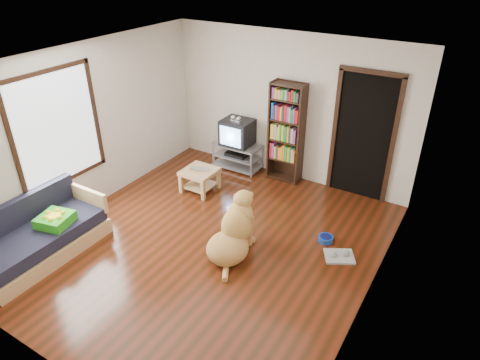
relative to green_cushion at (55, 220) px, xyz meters
The scene contains 18 objects.
ground 2.16m from the green_cushion, 33.72° to the left, with size 5.00×5.00×0.00m, color #511D0D.
ceiling 2.98m from the green_cushion, 33.72° to the left, with size 5.00×5.00×0.00m, color white.
wall_back 4.14m from the green_cushion, 64.50° to the left, with size 4.50×4.50×0.00m, color beige.
wall_front 2.34m from the green_cushion, 37.27° to the right, with size 4.50×4.50×0.00m, color beige.
wall_left 1.51m from the green_cushion, 113.17° to the left, with size 5.00×5.00×0.00m, color beige.
wall_right 4.25m from the green_cushion, 16.28° to the left, with size 5.00×5.00×0.00m, color beige.
green_cushion is the anchor object (origin of this frame).
laptop 2.44m from the green_cushion, 72.40° to the left, with size 0.31×0.20×0.02m, color white.
dog_bowl 3.83m from the green_cushion, 33.63° to the left, with size 0.22×0.22×0.08m, color navy.
grey_rag 3.96m from the green_cushion, 28.17° to the left, with size 0.40×0.32×0.03m, color #A1A1A1.
window 1.30m from the green_cushion, 125.92° to the left, with size 0.03×1.46×1.70m.
doorway 4.83m from the green_cushion, 49.64° to the left, with size 1.03×0.05×2.19m.
tv_stand 3.53m from the green_cushion, 76.04° to the left, with size 0.90×0.45×0.50m.
crt_tv 3.55m from the green_cushion, 76.12° to the left, with size 0.55×0.52×0.58m.
bookshelf 3.98m from the green_cushion, 62.86° to the left, with size 0.60×0.30×1.80m.
sofa 0.34m from the green_cushion, 120.23° to the right, with size 0.80×1.80×0.80m.
coffee_table 2.47m from the green_cushion, 72.61° to the left, with size 0.55×0.55×0.40m.
dog 2.47m from the green_cushion, 28.92° to the left, with size 0.58×1.11×0.91m.
Camera 1 is at (2.95, -4.01, 3.84)m, focal length 32.00 mm.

